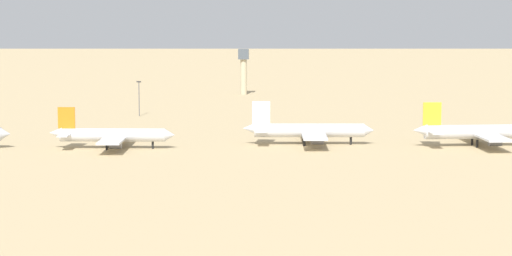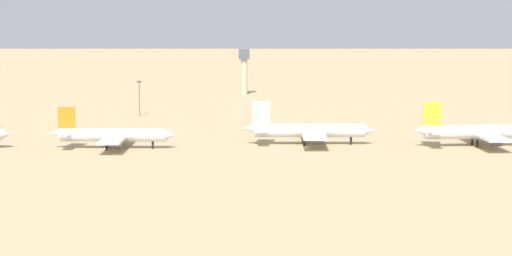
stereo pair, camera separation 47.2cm
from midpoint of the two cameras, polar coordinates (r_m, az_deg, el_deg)
name	(u,v)px [view 2 (the right image)]	position (r m, az deg, el deg)	size (l,w,h in m)	color
ground	(304,147)	(307.59, 2.86, -1.12)	(4000.00, 4000.00, 0.00)	tan
ridge_west	(198,8)	(1487.51, -3.36, 6.94)	(384.66, 262.66, 78.14)	slate
ridge_center	(429,15)	(1479.35, 10.03, 6.49)	(223.72, 197.35, 60.07)	slate
parked_jet_orange_3	(112,135)	(306.79, -8.34, -0.41)	(38.99, 32.62, 12.92)	silver
parked_jet_white_4	(308,131)	(312.52, 3.07, -0.15)	(41.92, 35.12, 13.87)	silver
parked_jet_yellow_5	(479,132)	(316.16, 12.84, -0.22)	(42.49, 35.94, 14.03)	silver
control_tower	(244,67)	(486.70, -0.67, 3.55)	(5.20, 5.20, 22.57)	#C6B793
light_pole_mid	(139,96)	(394.83, -6.75, 1.87)	(1.80, 0.50, 14.07)	#59595E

